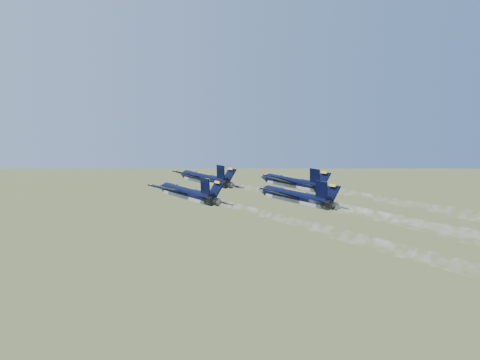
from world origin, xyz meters
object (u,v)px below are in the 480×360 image
jet_lead (204,179)px  jet_left (187,193)px  jet_right (292,183)px  jet_slot (295,197)px

jet_lead → jet_left: size_ratio=1.00×
jet_right → jet_lead: bearing=126.6°
jet_right → jet_slot: size_ratio=1.00×
jet_left → jet_slot: same height
jet_left → jet_slot: size_ratio=1.00×
jet_left → jet_slot: (11.46, -11.40, 0.00)m
jet_left → jet_slot: 16.17m
jet_lead → jet_left: 17.17m
jet_lead → jet_left: (-10.66, -13.47, 0.00)m
jet_slot → jet_lead: bearing=90.8°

